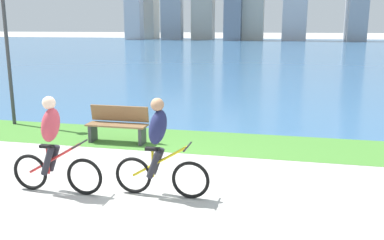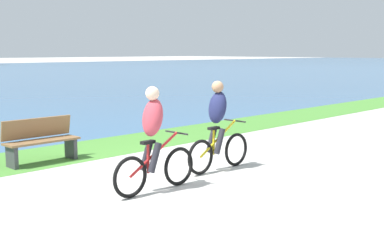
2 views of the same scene
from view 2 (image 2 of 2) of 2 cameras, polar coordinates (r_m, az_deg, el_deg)
The scene contains 5 objects.
ground_plane at distance 9.66m, azimuth -1.76°, elevation -5.65°, with size 300.00×300.00×0.00m, color #B2AFA8.
grass_strip_bayside at distance 11.88m, azimuth -11.49°, elevation -3.25°, with size 120.00×2.10×0.01m, color #478433.
cyclist_lead at distance 9.51m, azimuth 2.91°, elevation -0.72°, with size 1.66×0.52×1.69m.
cyclist_trailing at distance 8.07m, azimuth -4.32°, elevation -2.25°, with size 1.68×0.52×1.69m.
bench_near_path at distance 10.66m, azimuth -16.54°, elevation -2.23°, with size 1.50×0.47×0.90m.
Camera 2 is at (-6.49, -6.79, 2.24)m, focal length 47.73 mm.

